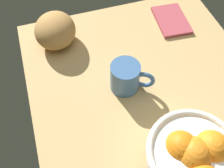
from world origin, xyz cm
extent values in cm
cube|color=tan|center=(0.00, 0.00, -1.50)|extent=(74.96, 65.95, 3.00)
cylinder|color=white|center=(22.89, 0.19, 1.28)|extent=(10.60, 10.60, 2.57)
cylinder|color=white|center=(22.89, 0.19, 5.85)|extent=(19.08, 19.08, 6.56)
torus|color=white|center=(22.89, 0.19, 9.13)|extent=(20.68, 20.68, 1.60)
sphere|color=orange|center=(20.61, -1.90, 7.54)|extent=(7.78, 7.78, 7.78)
sphere|color=orange|center=(22.70, 4.39, 7.60)|extent=(8.11, 8.11, 8.11)
sphere|color=orange|center=(22.89, 0.19, 7.52)|extent=(7.66, 7.66, 7.66)
sphere|color=orange|center=(22.89, 0.19, 7.62)|extent=(8.21, 8.21, 8.21)
ellipsoid|color=#B68447|center=(-26.48, -21.11, 4.89)|extent=(16.97, 15.85, 9.77)
cube|color=#B24751|center=(-24.17, 17.90, 0.57)|extent=(15.73, 11.16, 1.15)
cylinder|color=#416BA1|center=(-3.43, -6.24, 4.31)|extent=(8.13, 8.13, 8.62)
torus|color=#416BA1|center=(-0.94, -1.60, 4.31)|extent=(3.91, 5.88, 6.03)
camera|label=1|loc=(37.24, -22.75, 63.46)|focal=43.19mm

